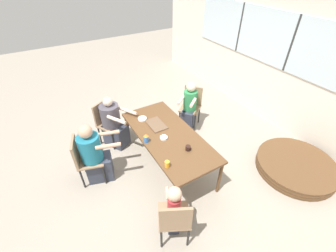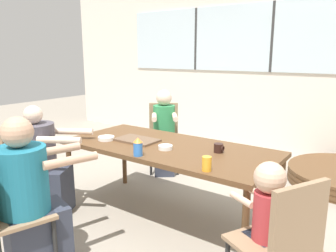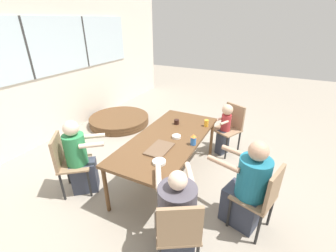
{
  "view_description": "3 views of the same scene",
  "coord_description": "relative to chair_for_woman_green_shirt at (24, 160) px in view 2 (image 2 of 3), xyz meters",
  "views": [
    {
      "loc": [
        2.43,
        -1.43,
        3.06
      ],
      "look_at": [
        0.0,
        0.0,
        0.88
      ],
      "focal_mm": 24.0,
      "sensor_mm": 36.0,
      "label": 1
    },
    {
      "loc": [
        1.64,
        -2.29,
        1.51
      ],
      "look_at": [
        0.0,
        0.0,
        0.88
      ],
      "focal_mm": 35.0,
      "sensor_mm": 36.0,
      "label": 2
    },
    {
      "loc": [
        -2.47,
        -1.23,
        2.2
      ],
      "look_at": [
        0.0,
        0.0,
        0.88
      ],
      "focal_mm": 24.0,
      "sensor_mm": 36.0,
      "label": 3
    }
  ],
  "objects": [
    {
      "name": "bowl_cereal",
      "position": [
        0.59,
        0.51,
        0.2
      ],
      "size": [
        0.16,
        0.16,
        0.03
      ],
      "color": "white",
      "rests_on": "dining_table"
    },
    {
      "name": "wall_back_with_windows",
      "position": [
        1.18,
        3.36,
        0.9
      ],
      "size": [
        8.4,
        0.08,
        2.8
      ],
      "color": "silver",
      "rests_on": "ground_plane"
    },
    {
      "name": "chair_for_woman_green_shirt",
      "position": [
        0.0,
        0.0,
        0.0
      ],
      "size": [
        0.55,
        0.55,
        0.87
      ],
      "rotation": [
        0.0,
        0.0,
        -1.04
      ],
      "color": "#937556",
      "rests_on": "ground_plane"
    },
    {
      "name": "dining_table",
      "position": [
        1.18,
        0.69,
        0.13
      ],
      "size": [
        1.92,
        0.87,
        0.7
      ],
      "color": "brown",
      "rests_on": "ground_plane"
    },
    {
      "name": "person_man_blue_shirt",
      "position": [
        0.44,
        1.64,
        -0.03
      ],
      "size": [
        0.52,
        0.56,
        1.07
      ],
      "rotation": [
        0.0,
        0.0,
        -2.48
      ],
      "color": "#333847",
      "rests_on": "ground_plane"
    },
    {
      "name": "food_tray_dark",
      "position": [
        0.85,
        0.65,
        0.19
      ],
      "size": [
        0.4,
        0.25,
        0.02
      ],
      "color": "brown",
      "rests_on": "dining_table"
    },
    {
      "name": "chair_for_man_teal_shirt",
      "position": [
        0.79,
        -0.62,
        0.0
      ],
      "size": [
        0.5,
        0.5,
        0.87
      ],
      "rotation": [
        0.0,
        0.0,
        -0.29
      ],
      "color": "#937556",
      "rests_on": "ground_plane"
    },
    {
      "name": "chair_for_toddler",
      "position": [
        2.4,
        0.07,
        0.0
      ],
      "size": [
        0.54,
        0.54,
        0.87
      ],
      "rotation": [
        0.0,
        0.0,
        1.1
      ],
      "color": "#937556",
      "rests_on": "ground_plane"
    },
    {
      "name": "juice_glass",
      "position": [
        1.78,
        0.33,
        0.23
      ],
      "size": [
        0.07,
        0.07,
        0.1
      ],
      "color": "gold",
      "rests_on": "dining_table"
    },
    {
      "name": "ground_plane",
      "position": [
        1.18,
        0.69,
        -0.52
      ],
      "size": [
        16.0,
        16.0,
        0.0
      ],
      "primitive_type": "plane",
      "color": "gray"
    },
    {
      "name": "person_woman_green_shirt",
      "position": [
        0.15,
        0.09,
        -0.06
      ],
      "size": [
        0.73,
        0.62,
        1.05
      ],
      "rotation": [
        0.0,
        0.0,
        -1.04
      ],
      "color": "#333847",
      "rests_on": "ground_plane"
    },
    {
      "name": "bowl_white_shallow",
      "position": [
        1.23,
        0.59,
        0.2
      ],
      "size": [
        0.12,
        0.12,
        0.04
      ],
      "color": "white",
      "rests_on": "dining_table"
    },
    {
      "name": "coffee_mug",
      "position": [
        1.65,
        0.77,
        0.22
      ],
      "size": [
        0.08,
        0.08,
        0.08
      ],
      "color": "black",
      "rests_on": "dining_table"
    },
    {
      "name": "sippy_cup",
      "position": [
        1.16,
        0.31,
        0.26
      ],
      "size": [
        0.08,
        0.08,
        0.15
      ],
      "color": "blue",
      "rests_on": "dining_table"
    },
    {
      "name": "person_man_teal_shirt",
      "position": [
        0.84,
        -0.46,
        -0.03
      ],
      "size": [
        0.49,
        0.68,
        1.11
      ],
      "rotation": [
        0.0,
        0.0,
        -0.29
      ],
      "color": "#333847",
      "rests_on": "ground_plane"
    },
    {
      "name": "person_toddler",
      "position": [
        2.27,
        0.14,
        -0.05
      ],
      "size": [
        0.34,
        0.28,
        0.92
      ],
      "rotation": [
        0.0,
        0.0,
        1.1
      ],
      "color": "#333847",
      "rests_on": "ground_plane"
    },
    {
      "name": "chair_for_man_blue_shirt",
      "position": [
        0.34,
        1.77,
        0.0
      ],
      "size": [
        0.56,
        0.56,
        0.87
      ],
      "rotation": [
        0.0,
        0.0,
        -2.48
      ],
      "color": "#937556",
      "rests_on": "ground_plane"
    }
  ]
}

